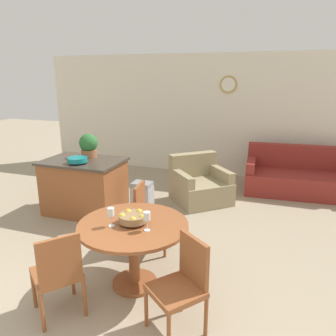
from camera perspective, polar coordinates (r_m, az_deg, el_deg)
The scene contains 14 objects.
wall_back at distance 7.58m, azimuth 6.66°, elevation 9.11°, with size 8.00×0.09×2.70m.
dining_table at distance 3.57m, azimuth -6.02°, elevation -11.99°, with size 1.17×1.17×0.73m.
dining_chair_near_left at distance 3.33m, azimuth -18.62°, elevation -16.67°, with size 0.59×0.59×0.88m.
dining_chair_near_right at distance 3.04m, azimuth 2.56°, elevation -19.14°, with size 0.59×0.59×0.88m.
dining_chair_far_side at distance 4.33m, azimuth -3.43°, elevation -7.94°, with size 0.46×0.46×0.88m.
fruit_bowl at distance 3.47m, azimuth -6.13°, elevation -8.56°, with size 0.30×0.30×0.13m.
wine_glass_left at distance 3.41m, azimuth -9.92°, elevation -7.69°, with size 0.07×0.07×0.20m.
wine_glass_right at distance 3.28m, azimuth -3.69°, elevation -8.49°, with size 0.07×0.07×0.20m.
kitchen_island at distance 5.62m, azimuth -14.32°, elevation -3.10°, with size 1.28×0.87×0.90m.
teal_bowl at distance 5.30m, azimuth -15.49°, elevation 1.39°, with size 0.30×0.30×0.09m.
potted_plant at distance 5.61m, azimuth -13.65°, elevation 3.85°, with size 0.31×0.31×0.40m.
trash_bin at distance 5.25m, azimuth -4.49°, elevation -5.73°, with size 0.31×0.25×0.62m.
couch at distance 6.90m, azimuth 22.01°, elevation -1.59°, with size 2.11×1.09×0.89m.
armchair at distance 6.01m, azimuth 5.54°, elevation -3.12°, with size 1.27×1.27×0.83m.
Camera 1 is at (1.64, -1.72, 2.23)m, focal length 35.00 mm.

